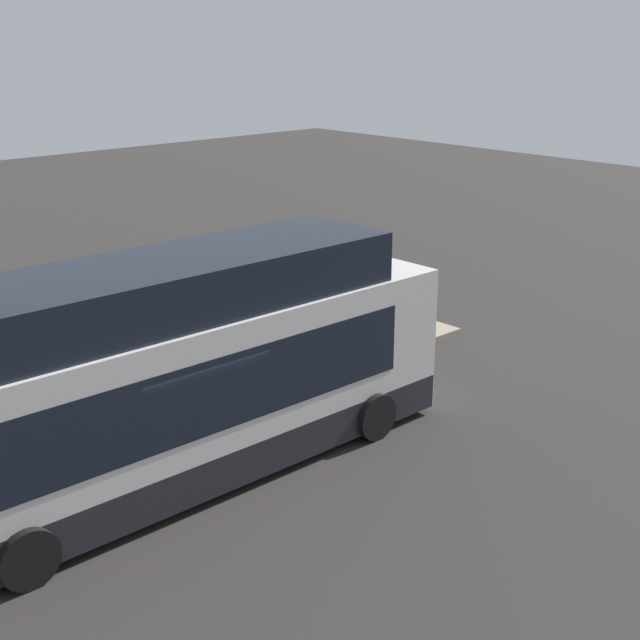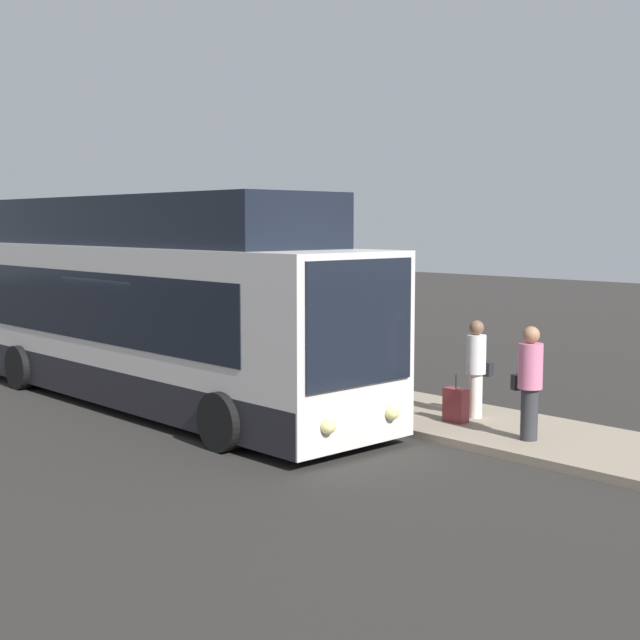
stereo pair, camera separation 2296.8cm
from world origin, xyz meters
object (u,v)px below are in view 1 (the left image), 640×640
Objects in this scene: bus_lead at (169,386)px; passenger_waiting at (357,310)px; passenger_with_bags at (290,318)px; suitcase at (304,349)px; trash_bin at (208,365)px; passenger_boarding at (138,350)px.

bus_lead is 7.39m from passenger_waiting.
passenger_with_bags reaches higher than suitcase.
trash_bin is (-2.33, 0.08, -0.61)m from passenger_with_bags.
passenger_with_bags is 0.84m from suitcase.
bus_lead reaches higher than trash_bin.
passenger_waiting reaches higher than suitcase.
passenger_waiting is at bearing -11.45° from trash_bin.
passenger_boarding is at bearing 103.25° from passenger_waiting.
passenger_boarding is 2.61× the size of trash_bin.
passenger_with_bags is at bearing 91.97° from passenger_waiting.
passenger_boarding is at bearing 164.11° from suitcase.
passenger_boarding is (1.59, 3.64, -0.74)m from bus_lead.
trash_bin is at bearing 177.04° from passenger_with_bags.
bus_lead reaches higher than suitcase.
bus_lead is at bearing -154.56° from suitcase.
trash_bin is (-2.31, 0.62, 0.03)m from suitcase.
passenger_waiting is at bearing -5.96° from suitcase.
bus_lead is 6.20× the size of passenger_waiting.
passenger_waiting is at bearing -25.22° from passenger_with_bags.
passenger_with_bags reaches higher than passenger_boarding.
passenger_waiting reaches higher than passenger_boarding.
passenger_waiting reaches higher than passenger_with_bags.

